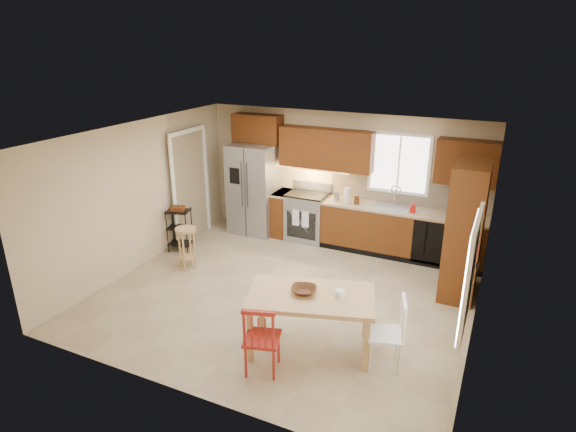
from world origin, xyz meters
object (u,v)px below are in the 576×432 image
(fire_extinguisher, at_px, (473,257))
(bar_stool, at_px, (187,248))
(range_stove, at_px, (307,217))
(chair_red, at_px, (262,337))
(pantry, at_px, (465,231))
(utility_cart, at_px, (180,230))
(soap_bottle, at_px, (413,207))
(chair_white, at_px, (385,333))
(table_bowl, at_px, (304,293))
(dining_table, at_px, (310,322))
(refrigerator, at_px, (254,189))
(table_jar, at_px, (340,295))

(fire_extinguisher, relative_size, bar_stool, 0.49)
(range_stove, xyz_separation_m, chair_red, (1.08, -3.95, 0.00))
(range_stove, height_order, pantry, pantry)
(utility_cart, bearing_deg, soap_bottle, 4.73)
(chair_white, height_order, table_bowl, chair_white)
(soap_bottle, height_order, utility_cart, soap_bottle)
(soap_bottle, xyz_separation_m, utility_cart, (-3.98, -1.43, -0.58))
(pantry, bearing_deg, soap_bottle, 136.55)
(fire_extinguisher, bearing_deg, pantry, 100.78)
(pantry, relative_size, dining_table, 1.34)
(refrigerator, relative_size, table_jar, 13.56)
(chair_red, bearing_deg, table_bowl, 52.40)
(chair_white, bearing_deg, fire_extinguisher, -49.55)
(refrigerator, bearing_deg, table_jar, -47.05)
(table_bowl, relative_size, utility_cart, 0.38)
(refrigerator, xyz_separation_m, table_jar, (2.93, -3.14, -0.11))
(range_stove, relative_size, table_bowl, 2.90)
(range_stove, relative_size, pantry, 0.44)
(chair_white, distance_m, bar_stool, 3.95)
(table_jar, distance_m, utility_cart, 4.11)
(dining_table, distance_m, table_bowl, 0.40)
(fire_extinguisher, xyz_separation_m, table_jar, (-1.40, -1.17, -0.30))
(dining_table, distance_m, chair_white, 0.95)
(soap_bottle, bearing_deg, chair_red, -103.74)
(bar_stool, bearing_deg, fire_extinguisher, -15.44)
(dining_table, bearing_deg, fire_extinguisher, 19.59)
(range_stove, distance_m, table_bowl, 3.58)
(table_bowl, relative_size, table_jar, 2.36)
(pantry, bearing_deg, table_bowl, -125.34)
(table_bowl, height_order, bar_stool, table_bowl)
(table_bowl, bearing_deg, chair_white, 2.73)
(range_stove, height_order, table_jar, range_stove)
(range_stove, height_order, table_bowl, range_stove)
(dining_table, bearing_deg, table_jar, -0.45)
(fire_extinguisher, distance_m, bar_stool, 4.62)
(fire_extinguisher, distance_m, chair_white, 1.59)
(chair_red, relative_size, chair_white, 1.00)
(chair_red, xyz_separation_m, table_jar, (0.69, 0.75, 0.34))
(refrigerator, relative_size, table_bowl, 5.74)
(bar_stool, bearing_deg, utility_cart, 119.98)
(refrigerator, height_order, bar_stool, refrigerator)
(range_stove, xyz_separation_m, fire_extinguisher, (3.18, -2.04, 0.64))
(table_bowl, bearing_deg, range_stove, 112.03)
(soap_bottle, bearing_deg, utility_cart, -160.27)
(pantry, height_order, fire_extinguisher, pantry)
(dining_table, xyz_separation_m, table_jar, (0.34, 0.10, 0.42))
(fire_extinguisher, xyz_separation_m, dining_table, (-1.75, -1.27, -0.72))
(pantry, relative_size, chair_red, 2.28)
(range_stove, bearing_deg, refrigerator, -177.01)
(utility_cart, bearing_deg, chair_red, -53.80)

